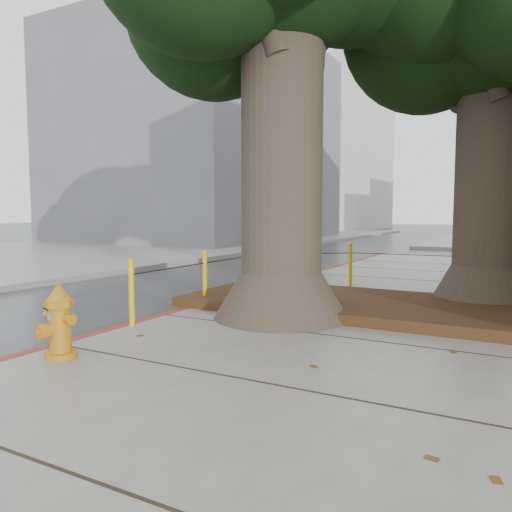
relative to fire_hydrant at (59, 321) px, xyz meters
The scene contains 9 objects.
ground 1.64m from the fire_hydrant, 13.35° to the left, with size 140.00×140.00×0.00m, color #28282B.
sidewalk_opposite 16.24m from the fire_hydrant, 140.36° to the left, with size 14.00×60.00×0.15m, color slate.
curb_red 2.94m from the fire_hydrant, 99.91° to the left, with size 0.14×26.00×0.16m, color maroon.
planter_bed 4.90m from the fire_hydrant, 60.57° to the left, with size 6.40×2.60×0.16m, color black.
building_far_grey 26.68m from the fire_hydrant, 121.12° to the left, with size 12.00×16.00×12.00m, color slate.
building_far_white 48.43m from the fire_hydrant, 108.87° to the left, with size 12.00×18.00×15.00m, color silver.
bollard_ring 4.78m from the fire_hydrant, 82.37° to the left, with size 3.79×5.39×0.95m.
fire_hydrant is the anchor object (origin of this frame).
car_dark 20.88m from the fire_hydrant, 110.31° to the left, with size 1.90×4.68×1.36m, color black.
Camera 1 is at (2.96, -4.01, 1.74)m, focal length 35.00 mm.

